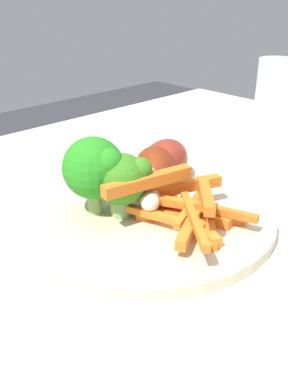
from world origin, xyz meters
The scene contains 9 objects.
dining_table centered at (0.00, 0.00, 0.62)m, with size 1.06×0.81×0.73m.
dinner_plate centered at (0.01, 0.04, 0.74)m, with size 0.27×0.27×0.01m, color beige.
broccoli_floret_front centered at (-0.02, 0.07, 0.79)m, with size 0.07×0.07×0.08m.
broccoli_floret_middle centered at (-0.01, 0.05, 0.78)m, with size 0.05×0.06×0.06m.
broccoli_floret_back centered at (-0.01, 0.05, 0.79)m, with size 0.06×0.05×0.07m.
carrot_fries_pile centered at (0.03, 0.00, 0.76)m, with size 0.13×0.14×0.05m.
chicken_drumstick_near centered at (0.08, 0.08, 0.77)m, with size 0.12×0.08×0.05m.
chicken_drumstick_far centered at (0.05, 0.07, 0.77)m, with size 0.11×0.10×0.05m.
water_glass centered at (0.46, 0.17, 0.78)m, with size 0.07×0.07×0.10m, color silver.
Camera 1 is at (-0.28, -0.26, 0.97)m, focal length 42.28 mm.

